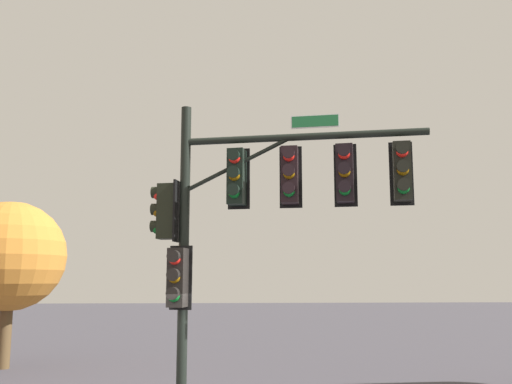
# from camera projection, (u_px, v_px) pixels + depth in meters

# --- Properties ---
(signal_pole_assembly) EXTENTS (5.29, 1.86, 6.22)m
(signal_pole_assembly) POSITION_uv_depth(u_px,v_px,m) (255.00, 207.00, 11.09)
(signal_pole_assembly) COLOR black
(signal_pole_assembly) RESTS_ON ground_plane
(tree_near) EXTENTS (3.53, 3.53, 5.29)m
(tree_near) POSITION_uv_depth(u_px,v_px,m) (10.00, 256.00, 18.63)
(tree_near) COLOR brown
(tree_near) RESTS_ON ground_plane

